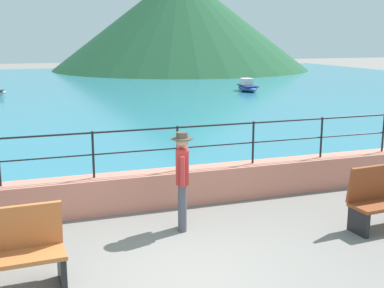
# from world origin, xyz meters

# --- Properties ---
(ground_plane) EXTENTS (120.00, 120.00, 0.00)m
(ground_plane) POSITION_xyz_m (0.00, 0.00, 0.00)
(ground_plane) COLOR slate
(promenade_wall) EXTENTS (20.00, 0.56, 0.70)m
(promenade_wall) POSITION_xyz_m (0.00, 3.20, 0.35)
(promenade_wall) COLOR tan
(promenade_wall) RESTS_ON ground
(railing) EXTENTS (18.44, 0.04, 0.90)m
(railing) POSITION_xyz_m (0.00, 3.20, 1.32)
(railing) COLOR black
(railing) RESTS_ON promenade_wall
(lake_water) EXTENTS (64.00, 44.32, 0.06)m
(lake_water) POSITION_xyz_m (0.00, 25.84, 0.03)
(lake_water) COLOR teal
(lake_water) RESTS_ON ground
(hill_main) EXTENTS (25.65, 25.65, 9.65)m
(hill_main) POSITION_xyz_m (13.77, 42.82, 4.83)
(hill_main) COLOR #1E4C2D
(hill_main) RESTS_ON ground
(person_walking) EXTENTS (0.38, 0.55, 1.75)m
(person_walking) POSITION_xyz_m (0.48, 1.82, 0.98)
(person_walking) COLOR #4C4C56
(person_walking) RESTS_ON ground
(boat_0) EXTENTS (1.13, 2.38, 0.76)m
(boat_0) POSITION_xyz_m (11.12, 21.52, 0.33)
(boat_0) COLOR #2D4C9E
(boat_0) RESTS_ON lake_water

